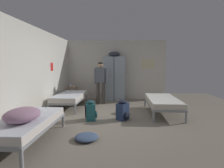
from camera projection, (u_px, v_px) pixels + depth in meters
ground_plane at (111, 118)px, 5.19m from camera, size 9.47×9.47×0.00m
room_backdrop at (79, 71)px, 6.38m from camera, size 4.33×5.98×2.57m
locker_bank at (114, 78)px, 7.74m from camera, size 0.90×0.55×2.07m
shelf_unit at (72, 93)px, 7.66m from camera, size 0.38×0.30×0.57m
bed_right at (162, 101)px, 5.64m from camera, size 0.90×1.90×0.49m
bed_left_rear at (70, 97)px, 6.47m from camera, size 0.90×1.90×0.49m
bed_left_front at (26, 123)px, 3.53m from camera, size 0.90×1.90×0.49m
bedding_heap at (22, 115)px, 3.30m from camera, size 0.60×0.75×0.25m
person_traveler at (101, 79)px, 6.99m from camera, size 0.51×0.26×1.62m
water_bottle at (71, 85)px, 7.66m from camera, size 0.06×0.06×0.19m
lotion_bottle at (74, 86)px, 7.59m from camera, size 0.05×0.05×0.15m
backpack_navy at (123, 110)px, 5.02m from camera, size 0.41×0.40×0.55m
backpack_teal at (91, 111)px, 5.00m from camera, size 0.38×0.37×0.55m
clothes_pile_denim at (87, 137)px, 3.70m from camera, size 0.48×0.49×0.11m
clothes_pile_grey at (122, 111)px, 5.68m from camera, size 0.45×0.37×0.14m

